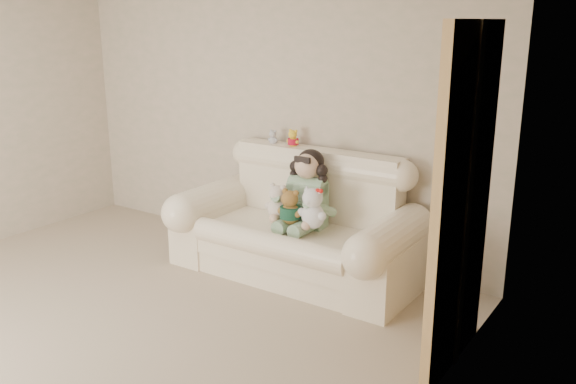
# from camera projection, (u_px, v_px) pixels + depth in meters

# --- Properties ---
(floor) EXTENTS (5.00, 5.00, 0.00)m
(floor) POSITION_uv_depth(u_px,v_px,m) (45.00, 353.00, 3.97)
(floor) COLOR #806D5B
(floor) RESTS_ON ground
(wall_back) EXTENTS (4.50, 0.00, 4.50)m
(wall_back) POSITION_uv_depth(u_px,v_px,m) (268.00, 109.00, 5.61)
(wall_back) COLOR #A8A085
(wall_back) RESTS_ON ground
(wall_right) EXTENTS (0.00, 5.00, 5.00)m
(wall_right) POSITION_uv_depth(u_px,v_px,m) (358.00, 228.00, 2.40)
(wall_right) COLOR #A8A085
(wall_right) RESTS_ON ground
(sofa) EXTENTS (2.10, 0.95, 1.03)m
(sofa) POSITION_uv_depth(u_px,v_px,m) (295.00, 216.00, 5.07)
(sofa) COLOR #FFEDCD
(sofa) RESTS_ON floor
(door_panel) EXTENTS (0.06, 0.90, 2.10)m
(door_panel) POSITION_uv_depth(u_px,v_px,m) (463.00, 203.00, 3.60)
(door_panel) COLOR tan
(door_panel) RESTS_ON floor
(seated_child) EXTENTS (0.44, 0.52, 0.67)m
(seated_child) POSITION_uv_depth(u_px,v_px,m) (308.00, 188.00, 5.03)
(seated_child) COLOR #26702D
(seated_child) RESTS_ON sofa
(brown_teddy) EXTENTS (0.24, 0.20, 0.34)m
(brown_teddy) POSITION_uv_depth(u_px,v_px,m) (290.00, 204.00, 4.89)
(brown_teddy) COLOR brown
(brown_teddy) RESTS_ON sofa
(white_cat) EXTENTS (0.30, 0.25, 0.40)m
(white_cat) POSITION_uv_depth(u_px,v_px,m) (313.00, 204.00, 4.79)
(white_cat) COLOR white
(white_cat) RESTS_ON sofa
(cream_teddy) EXTENTS (0.28, 0.26, 0.36)m
(cream_teddy) POSITION_uv_depth(u_px,v_px,m) (278.00, 199.00, 5.00)
(cream_teddy) COLOR white
(cream_teddy) RESTS_ON sofa
(yellow_mini_bear) EXTENTS (0.15, 0.14, 0.19)m
(yellow_mini_bear) POSITION_uv_depth(u_px,v_px,m) (293.00, 137.00, 5.34)
(yellow_mini_bear) COLOR yellow
(yellow_mini_bear) RESTS_ON sofa
(grey_mini_plush) EXTENTS (0.11, 0.08, 0.16)m
(grey_mini_plush) POSITION_uv_depth(u_px,v_px,m) (273.00, 136.00, 5.46)
(grey_mini_plush) COLOR silver
(grey_mini_plush) RESTS_ON sofa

